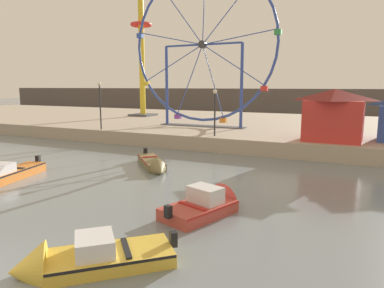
{
  "coord_description": "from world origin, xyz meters",
  "views": [
    {
      "loc": [
        8.89,
        -4.1,
        4.87
      ],
      "look_at": [
        0.54,
        13.33,
        1.7
      ],
      "focal_mm": 33.15,
      "sensor_mm": 36.0,
      "label": 1
    }
  ],
  "objects_px": {
    "motorboat_faded_red": "(211,204)",
    "ferris_wheel_blue_frame": "(203,47)",
    "drop_tower_yellow_tower": "(142,52)",
    "carnival_booth_red_striped": "(334,114)",
    "promenade_lamp_near": "(215,105)",
    "motorboat_mustard_yellow": "(79,260)",
    "motorboat_olive_wood": "(154,164)",
    "promenade_lamp_far": "(100,99)"
  },
  "relations": [
    {
      "from": "motorboat_faded_red",
      "to": "ferris_wheel_blue_frame",
      "type": "height_order",
      "value": "ferris_wheel_blue_frame"
    },
    {
      "from": "motorboat_faded_red",
      "to": "promenade_lamp_far",
      "type": "xyz_separation_m",
      "value": [
        -15.59,
        12.25,
        3.44
      ]
    },
    {
      "from": "motorboat_mustard_yellow",
      "to": "drop_tower_yellow_tower",
      "type": "height_order",
      "value": "drop_tower_yellow_tower"
    },
    {
      "from": "motorboat_faded_red",
      "to": "carnival_booth_red_striped",
      "type": "relative_size",
      "value": 0.93
    },
    {
      "from": "promenade_lamp_near",
      "to": "promenade_lamp_far",
      "type": "bearing_deg",
      "value": -177.82
    },
    {
      "from": "motorboat_mustard_yellow",
      "to": "drop_tower_yellow_tower",
      "type": "relative_size",
      "value": 0.25
    },
    {
      "from": "motorboat_olive_wood",
      "to": "carnival_booth_red_striped",
      "type": "distance_m",
      "value": 12.94
    },
    {
      "from": "motorboat_mustard_yellow",
      "to": "promenade_lamp_near",
      "type": "bearing_deg",
      "value": -122.69
    },
    {
      "from": "motorboat_mustard_yellow",
      "to": "carnival_booth_red_striped",
      "type": "distance_m",
      "value": 20.36
    },
    {
      "from": "ferris_wheel_blue_frame",
      "to": "promenade_lamp_far",
      "type": "bearing_deg",
      "value": -140.01
    },
    {
      "from": "motorboat_mustard_yellow",
      "to": "motorboat_faded_red",
      "type": "distance_m",
      "value": 5.85
    },
    {
      "from": "drop_tower_yellow_tower",
      "to": "carnival_booth_red_striped",
      "type": "bearing_deg",
      "value": -26.95
    },
    {
      "from": "carnival_booth_red_striped",
      "to": "drop_tower_yellow_tower",
      "type": "bearing_deg",
      "value": 155.32
    },
    {
      "from": "ferris_wheel_blue_frame",
      "to": "promenade_lamp_far",
      "type": "distance_m",
      "value": 10.37
    },
    {
      "from": "ferris_wheel_blue_frame",
      "to": "drop_tower_yellow_tower",
      "type": "height_order",
      "value": "drop_tower_yellow_tower"
    },
    {
      "from": "motorboat_olive_wood",
      "to": "motorboat_faded_red",
      "type": "distance_m",
      "value": 7.96
    },
    {
      "from": "carnival_booth_red_striped",
      "to": "promenade_lamp_near",
      "type": "relative_size",
      "value": 1.21
    },
    {
      "from": "motorboat_mustard_yellow",
      "to": "promenade_lamp_near",
      "type": "distance_m",
      "value": 18.91
    },
    {
      "from": "motorboat_olive_wood",
      "to": "promenade_lamp_far",
      "type": "distance_m",
      "value": 12.4
    },
    {
      "from": "drop_tower_yellow_tower",
      "to": "carnival_booth_red_striped",
      "type": "height_order",
      "value": "drop_tower_yellow_tower"
    },
    {
      "from": "promenade_lamp_near",
      "to": "promenade_lamp_far",
      "type": "relative_size",
      "value": 0.86
    },
    {
      "from": "motorboat_faded_red",
      "to": "ferris_wheel_blue_frame",
      "type": "bearing_deg",
      "value": 44.07
    },
    {
      "from": "ferris_wheel_blue_frame",
      "to": "motorboat_faded_red",
      "type": "bearing_deg",
      "value": -65.03
    },
    {
      "from": "motorboat_faded_red",
      "to": "promenade_lamp_near",
      "type": "distance_m",
      "value": 13.95
    },
    {
      "from": "ferris_wheel_blue_frame",
      "to": "promenade_lamp_near",
      "type": "height_order",
      "value": "ferris_wheel_blue_frame"
    },
    {
      "from": "motorboat_olive_wood",
      "to": "drop_tower_yellow_tower",
      "type": "xyz_separation_m",
      "value": [
        -14.28,
        20.58,
        8.75
      ]
    },
    {
      "from": "promenade_lamp_near",
      "to": "promenade_lamp_far",
      "type": "xyz_separation_m",
      "value": [
        -10.62,
        -0.4,
        0.34
      ]
    },
    {
      "from": "carnival_booth_red_striped",
      "to": "promenade_lamp_near",
      "type": "height_order",
      "value": "carnival_booth_red_striped"
    },
    {
      "from": "motorboat_mustard_yellow",
      "to": "motorboat_olive_wood",
      "type": "relative_size",
      "value": 0.99
    },
    {
      "from": "motorboat_olive_wood",
      "to": "drop_tower_yellow_tower",
      "type": "bearing_deg",
      "value": 171.37
    },
    {
      "from": "promenade_lamp_far",
      "to": "ferris_wheel_blue_frame",
      "type": "bearing_deg",
      "value": 39.99
    },
    {
      "from": "motorboat_faded_red",
      "to": "promenade_lamp_near",
      "type": "bearing_deg",
      "value": 40.53
    },
    {
      "from": "motorboat_mustard_yellow",
      "to": "drop_tower_yellow_tower",
      "type": "bearing_deg",
      "value": -102.84
    },
    {
      "from": "motorboat_faded_red",
      "to": "carnival_booth_red_striped",
      "type": "xyz_separation_m",
      "value": [
        3.36,
        13.94,
        2.64
      ]
    },
    {
      "from": "ferris_wheel_blue_frame",
      "to": "drop_tower_yellow_tower",
      "type": "bearing_deg",
      "value": 146.69
    },
    {
      "from": "promenade_lamp_far",
      "to": "motorboat_faded_red",
      "type": "bearing_deg",
      "value": -38.16
    },
    {
      "from": "motorboat_faded_red",
      "to": "drop_tower_yellow_tower",
      "type": "bearing_deg",
      "value": 57.03
    },
    {
      "from": "drop_tower_yellow_tower",
      "to": "promenade_lamp_near",
      "type": "xyz_separation_m",
      "value": [
        15.22,
        -13.26,
        -5.57
      ]
    },
    {
      "from": "motorboat_mustard_yellow",
      "to": "ferris_wheel_blue_frame",
      "type": "distance_m",
      "value": 26.18
    },
    {
      "from": "motorboat_faded_red",
      "to": "promenade_lamp_far",
      "type": "distance_m",
      "value": 20.13
    },
    {
      "from": "motorboat_mustard_yellow",
      "to": "ferris_wheel_blue_frame",
      "type": "height_order",
      "value": "ferris_wheel_blue_frame"
    },
    {
      "from": "motorboat_faded_red",
      "to": "carnival_booth_red_striped",
      "type": "bearing_deg",
      "value": 5.56
    }
  ]
}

